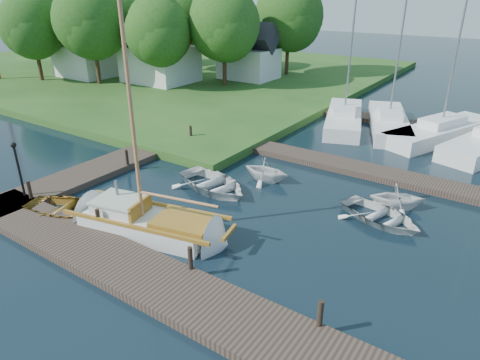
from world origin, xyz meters
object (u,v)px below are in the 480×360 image
Objects in this scene: tree_2 at (158,31)px; tree_6 at (52,18)px; tree_3 at (224,23)px; lamp_post at (17,162)px; tree_1 at (92,19)px; tree_0 at (32,25)px; house_c at (249,56)px; mooring_post_3 at (320,313)px; tender_d at (398,195)px; house_a at (160,55)px; marina_boat_0 at (344,117)px; house_b at (87,52)px; mooring_post_4 at (127,157)px; tree_5 at (117,20)px; dinghy at (67,206)px; mooring_post_2 at (190,258)px; sailboat at (151,225)px; tender_b at (266,169)px; marina_boat_2 at (441,130)px; tree_7 at (289,15)px; marina_boat_1 at (389,121)px; tender_c at (381,213)px; mooring_post_0 at (30,190)px; tree_4 at (184,12)px; mooring_post_1 at (98,219)px; mooring_post_5 at (191,132)px; tender_a at (213,181)px.

tree_6 reaches higher than tree_2.
tree_3 reaches higher than tree_2.
tree_1 is (-16.00, 17.05, 4.22)m from lamp_post.
house_c is at bearing 36.76° from tree_0.
house_c reaches higher than lamp_post.
tree_6 is at bearing -174.81° from tree_3.
mooring_post_3 is 39.32m from tree_0.
tender_d is 0.36× the size of house_a.
marina_boat_0 reaches higher than house_b.
tree_5 is at bearing 138.92° from mooring_post_4.
dinghy is at bearing -41.98° from tree_1.
mooring_post_2 is 0.22× the size of dinghy.
house_c is at bearing 103.55° from sailboat.
tree_0 is (-23.00, 10.05, 4.83)m from mooring_post_4.
tender_d is at bearing 15.85° from mooring_post_4.
marina_boat_2 reaches higher than tender_b.
tender_d is 12.12m from marina_boat_0.
tree_3 reaches higher than tree_0.
house_b is at bearing 150.80° from mooring_post_3.
mooring_post_3 is at bearing -59.90° from tree_7.
marina_boat_1 is 17.13m from tree_3.
tree_3 is at bearing 39.71° from tender_b.
tender_c is at bearing -12.73° from tree_0.
tree_6 reaches higher than dinghy.
house_c reaches higher than tender_c.
mooring_post_0 is at bearing 0.00° from lamp_post.
house_b is 0.60× the size of tree_4.
lamp_post is 20.17m from marina_boat_0.
tree_4 is at bearing 125.08° from mooring_post_1.
tree_1 is at bearing 74.22° from marina_boat_1.
tree_6 reaches higher than lamp_post.
tree_3 is 8.26m from tree_7.
tender_c is at bearing -28.76° from house_a.
tender_b is 0.68× the size of tender_c.
mooring_post_5 is 17.18m from house_a.
lamp_post is 24.14m from tree_3.
marina_boat_2 is 1.59× the size of tree_2.
tree_0 reaches higher than tree_2.
lamp_post is 8.39m from tender_a.
tender_a is at bearing -46.90° from tree_4.
tree_0 is at bearing 85.47° from tender_a.
tender_c is at bearing 94.64° from mooring_post_3.
tree_1 is 1.18× the size of tree_2.
mooring_post_5 is (0.50, 10.00, 0.00)m from mooring_post_0.
marina_boat_0 reaches higher than mooring_post_4.
tree_3 is 0.93× the size of tree_7.
marina_boat_0 reaches higher than house_c.
mooring_post_0 reaches higher than dinghy.
sailboat reaches higher than mooring_post_4.
tender_b is (1.06, 6.68, 0.28)m from sailboat.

